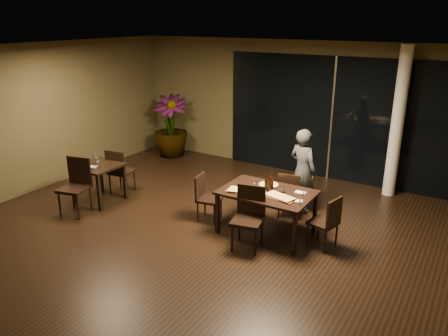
# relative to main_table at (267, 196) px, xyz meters

# --- Properties ---
(ground) EXTENTS (8.00, 8.00, 0.00)m
(ground) POSITION_rel_main_table_xyz_m (-1.00, -0.80, -0.68)
(ground) COLOR black
(ground) RESTS_ON ground
(wall_back) EXTENTS (8.00, 0.10, 3.00)m
(wall_back) POSITION_rel_main_table_xyz_m (-1.00, 3.25, 0.82)
(wall_back) COLOR #433D24
(wall_back) RESTS_ON ground
(wall_left) EXTENTS (0.10, 8.00, 3.00)m
(wall_left) POSITION_rel_main_table_xyz_m (-5.05, -0.80, 0.82)
(wall_left) COLOR #433D24
(wall_left) RESTS_ON ground
(ceiling) EXTENTS (8.00, 8.00, 0.04)m
(ceiling) POSITION_rel_main_table_xyz_m (-1.00, -0.80, 2.34)
(ceiling) COLOR silver
(ceiling) RESTS_ON wall_back
(window_panel) EXTENTS (5.00, 0.06, 2.70)m
(window_panel) POSITION_rel_main_table_xyz_m (0.00, 3.16, 0.67)
(window_panel) COLOR black
(window_panel) RESTS_ON ground
(column) EXTENTS (0.24, 0.24, 3.00)m
(column) POSITION_rel_main_table_xyz_m (1.40, 2.85, 0.82)
(column) COLOR white
(column) RESTS_ON ground
(main_table) EXTENTS (1.50, 1.00, 0.75)m
(main_table) POSITION_rel_main_table_xyz_m (0.00, 0.00, 0.00)
(main_table) COLOR black
(main_table) RESTS_ON ground
(side_table) EXTENTS (0.80, 0.80, 0.75)m
(side_table) POSITION_rel_main_table_xyz_m (-3.40, -0.50, -0.05)
(side_table) COLOR black
(side_table) RESTS_ON ground
(chair_main_far) EXTENTS (0.46, 0.46, 0.87)m
(chair_main_far) POSITION_rel_main_table_xyz_m (0.09, 0.75, -0.19)
(chair_main_far) COLOR black
(chair_main_far) RESTS_ON ground
(chair_main_near) EXTENTS (0.55, 0.55, 0.99)m
(chair_main_near) POSITION_rel_main_table_xyz_m (-0.04, -0.55, -0.12)
(chair_main_near) COLOR black
(chair_main_near) RESTS_ON ground
(chair_main_left) EXTENTS (0.45, 0.45, 0.84)m
(chair_main_left) POSITION_rel_main_table_xyz_m (-1.15, -0.11, -0.20)
(chair_main_left) COLOR black
(chair_main_left) RESTS_ON ground
(chair_main_right) EXTENTS (0.48, 0.48, 0.86)m
(chair_main_right) POSITION_rel_main_table_xyz_m (1.04, 0.03, -0.19)
(chair_main_right) COLOR black
(chair_main_right) RESTS_ON ground
(chair_side_far) EXTENTS (0.50, 0.50, 0.95)m
(chair_side_far) POSITION_rel_main_table_xyz_m (-3.34, -0.02, -0.15)
(chair_side_far) COLOR black
(chair_side_far) RESTS_ON ground
(chair_side_near) EXTENTS (0.58, 0.58, 1.04)m
(chair_side_near) POSITION_rel_main_table_xyz_m (-3.36, -1.09, -0.09)
(chair_side_near) COLOR black
(chair_side_near) RESTS_ON ground
(diner) EXTENTS (0.62, 0.50, 1.58)m
(diner) POSITION_rel_main_table_xyz_m (0.15, 1.17, 0.11)
(diner) COLOR #2E3033
(diner) RESTS_ON ground
(potted_plant) EXTENTS (1.16, 1.16, 1.58)m
(potted_plant) POSITION_rel_main_table_xyz_m (-4.06, 2.60, 0.12)
(potted_plant) COLOR #214A18
(potted_plant) RESTS_ON ground
(pizza_board_left) EXTENTS (0.60, 0.34, 0.01)m
(pizza_board_left) POSITION_rel_main_table_xyz_m (-0.31, -0.22, 0.08)
(pizza_board_left) COLOR #462816
(pizza_board_left) RESTS_ON main_table
(pizza_board_right) EXTENTS (0.56, 0.33, 0.01)m
(pizza_board_right) POSITION_rel_main_table_xyz_m (0.30, -0.15, 0.08)
(pizza_board_right) COLOR #4A3217
(pizza_board_right) RESTS_ON main_table
(oblong_pizza_left) EXTENTS (0.52, 0.34, 0.02)m
(oblong_pizza_left) POSITION_rel_main_table_xyz_m (-0.31, -0.22, 0.10)
(oblong_pizza_left) COLOR maroon
(oblong_pizza_left) RESTS_ON pizza_board_left
(oblong_pizza_right) EXTENTS (0.49, 0.32, 0.02)m
(oblong_pizza_right) POSITION_rel_main_table_xyz_m (0.30, -0.15, 0.10)
(oblong_pizza_right) COLOR maroon
(oblong_pizza_right) RESTS_ON pizza_board_right
(round_pizza) EXTENTS (0.32, 0.32, 0.01)m
(round_pizza) POSITION_rel_main_table_xyz_m (-0.10, 0.26, 0.08)
(round_pizza) COLOR red
(round_pizza) RESTS_ON main_table
(bottle_a) EXTENTS (0.06, 0.06, 0.27)m
(bottle_a) POSITION_rel_main_table_xyz_m (-0.03, 0.03, 0.21)
(bottle_a) COLOR black
(bottle_a) RESTS_ON main_table
(bottle_b) EXTENTS (0.06, 0.06, 0.27)m
(bottle_b) POSITION_rel_main_table_xyz_m (0.04, -0.02, 0.21)
(bottle_b) COLOR black
(bottle_b) RESTS_ON main_table
(bottle_c) EXTENTS (0.07, 0.07, 0.30)m
(bottle_c) POSITION_rel_main_table_xyz_m (0.01, 0.13, 0.22)
(bottle_c) COLOR black
(bottle_c) RESTS_ON main_table
(tumbler_left) EXTENTS (0.08, 0.08, 0.10)m
(tumbler_left) POSITION_rel_main_table_xyz_m (-0.24, 0.08, 0.12)
(tumbler_left) COLOR white
(tumbler_left) RESTS_ON main_table
(tumbler_right) EXTENTS (0.08, 0.08, 0.10)m
(tumbler_right) POSITION_rel_main_table_xyz_m (0.23, 0.09, 0.12)
(tumbler_right) COLOR white
(tumbler_right) RESTS_ON main_table
(napkin_near) EXTENTS (0.21, 0.17, 0.01)m
(napkin_near) POSITION_rel_main_table_xyz_m (0.57, -0.13, 0.08)
(napkin_near) COLOR white
(napkin_near) RESTS_ON main_table
(napkin_far) EXTENTS (0.18, 0.11, 0.01)m
(napkin_far) POSITION_rel_main_table_xyz_m (0.49, 0.23, 0.08)
(napkin_far) COLOR white
(napkin_far) RESTS_ON main_table
(wine_glass_a) EXTENTS (0.09, 0.09, 0.19)m
(wine_glass_a) POSITION_rel_main_table_xyz_m (-3.51, -0.45, 0.17)
(wine_glass_a) COLOR white
(wine_glass_a) RESTS_ON side_table
(wine_glass_b) EXTENTS (0.08, 0.08, 0.19)m
(wine_glass_b) POSITION_rel_main_table_xyz_m (-3.30, -0.60, 0.17)
(wine_glass_b) COLOR white
(wine_glass_b) RESTS_ON side_table
(side_napkin) EXTENTS (0.21, 0.16, 0.01)m
(side_napkin) POSITION_rel_main_table_xyz_m (-3.40, -0.66, 0.08)
(side_napkin) COLOR white
(side_napkin) RESTS_ON side_table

